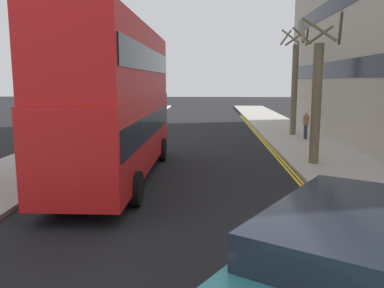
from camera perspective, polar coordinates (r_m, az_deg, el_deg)
sidewalk_right at (r=17.75m, az=20.52°, el=-3.09°), size 4.00×80.00×0.14m
sidewalk_left at (r=18.48m, az=-21.53°, el=-2.69°), size 4.00×80.00×0.14m
kerb_line_outer at (r=15.33m, az=15.29°, el=-4.96°), size 0.10×56.00×0.01m
kerb_line_inner at (r=15.30m, az=14.71°, el=-4.97°), size 0.10×56.00×0.01m
double_decker_bus_away at (r=14.87m, az=-10.73°, el=6.58°), size 2.83×10.82×5.64m
pedestrian_far at (r=24.95m, az=16.10°, el=2.64°), size 0.34×0.22×1.62m
street_tree_near at (r=17.54m, az=17.56°, el=6.43°), size 1.90×1.82×6.18m
street_tree_mid at (r=26.66m, az=14.56°, el=8.33°), size 1.95×2.02×6.82m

